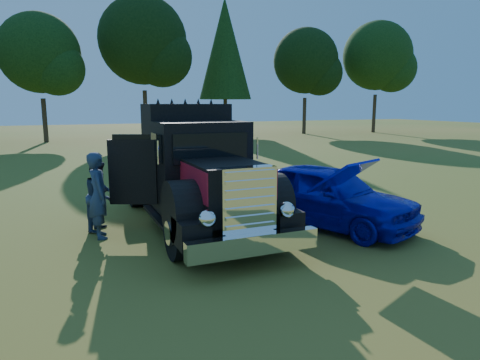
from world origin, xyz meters
name	(u,v)px	position (x,y,z in m)	size (l,w,h in m)	color
ground	(233,253)	(0.00, 0.00, 0.00)	(120.00, 120.00, 0.00)	#3D5F1C
treeline	(16,37)	(-5.39, 27.14, 7.62)	(66.14, 24.04, 13.33)	#2D2116
diamond_t_truck	(196,175)	(-0.08, 2.18, 1.28)	(3.30, 7.16, 3.00)	black
hotrod_coupe	(326,195)	(2.90, 0.99, 0.78)	(3.47, 4.89, 1.89)	#0E07A7
spectator_near	(99,195)	(-2.38, 2.16, 0.98)	(0.71, 0.47, 1.95)	#1F3349
spectator_far	(99,195)	(-2.32, 2.78, 0.85)	(0.82, 0.64, 1.70)	#1F3249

